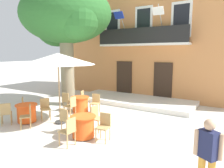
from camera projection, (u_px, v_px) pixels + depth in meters
name	position (u px, v px, depth m)	size (l,w,h in m)	color
ground_plane	(111.00, 123.00, 8.36)	(120.00, 120.00, 0.00)	beige
building_facade	(155.00, 40.00, 14.09)	(13.00, 5.09, 7.50)	#CC844C
entrance_step_platform	(133.00, 100.00, 11.85)	(6.78, 2.65, 0.25)	silver
plane_tree	(65.00, 18.00, 10.76)	(5.06, 4.44, 6.31)	#7F755B
cafe_table_near_tree	(83.00, 126.00, 6.91)	(0.86, 0.86, 0.76)	#EA561E
cafe_chair_near_tree_0	(67.00, 119.00, 7.28)	(0.43, 0.43, 0.91)	tan
cafe_chair_near_tree_1	(69.00, 130.00, 6.23)	(0.41, 0.41, 0.91)	tan
cafe_chair_near_tree_2	(104.00, 125.00, 6.65)	(0.45, 0.45, 0.91)	tan
cafe_chair_near_tree_3	(97.00, 117.00, 7.52)	(0.45, 0.45, 0.91)	tan
cafe_table_middle	(80.00, 104.00, 9.90)	(0.86, 0.86, 0.76)	#EA561E
cafe_chair_middle_0	(95.00, 102.00, 9.77)	(0.50, 0.50, 0.91)	tan
cafe_chair_middle_1	(84.00, 98.00, 10.62)	(0.51, 0.51, 0.91)	tan
cafe_chair_middle_2	(67.00, 100.00, 10.14)	(0.44, 0.44, 0.91)	tan
cafe_chair_middle_3	(71.00, 105.00, 9.20)	(0.42, 0.42, 0.91)	tan
cafe_table_front	(27.00, 113.00, 8.45)	(0.86, 0.86, 0.76)	#EA561E
cafe_chair_front_0	(45.00, 107.00, 8.80)	(0.55, 0.55, 0.91)	tan
cafe_chair_front_1	(25.00, 106.00, 9.10)	(0.56, 0.56, 0.91)	tan
cafe_chair_front_2	(6.00, 112.00, 8.07)	(0.56, 0.56, 0.91)	tan
cafe_chair_front_3	(28.00, 115.00, 7.75)	(0.56, 0.56, 0.91)	tan
cafe_umbrella	(58.00, 59.00, 8.00)	(2.90, 2.90, 2.85)	#997A56
pedestrian_near_entrance	(208.00, 154.00, 3.99)	(0.53, 0.36, 1.61)	gold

